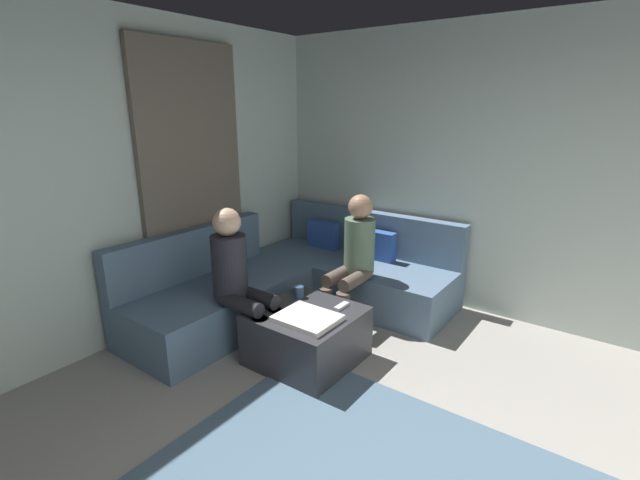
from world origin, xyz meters
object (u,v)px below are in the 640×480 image
Objects in this scene: person_on_couch_back at (354,256)px; game_remote at (342,306)px; coffee_mug at (299,292)px; ottoman at (307,336)px; sectional_couch at (298,281)px; person_on_couch_side at (238,277)px.

game_remote is at bearing 113.37° from person_on_couch_back.
game_remote is (0.40, 0.04, -0.04)m from coffee_mug.
ottoman is at bearing 94.26° from person_on_couch_back.
person_on_couch_back is (-0.24, 0.55, 0.23)m from game_remote.
person_on_couch_side is at bearing -80.94° from sectional_couch.
ottoman is 0.38m from coffee_mug.
ottoman is (0.66, -0.71, -0.07)m from sectional_couch.
sectional_couch is 0.72m from coffee_mug.
sectional_couch is 2.12× the size of person_on_couch_side.
game_remote is 0.85m from person_on_couch_side.
sectional_couch reaches higher than game_remote.
coffee_mug is (0.44, -0.53, 0.19)m from sectional_couch.
ottoman is 8.00× the size of coffee_mug.
person_on_couch_side is at bearing 65.02° from person_on_couch_back.
person_on_couch_back is at bearing 5.20° from sectional_couch.
ottoman is 0.63× the size of person_on_couch_back.
person_on_couch_back reaches higher than coffee_mug.
sectional_couch is at bearing 5.20° from person_on_couch_back.
person_on_couch_side is (-0.29, -0.39, 0.19)m from coffee_mug.
sectional_couch is 1.01m from person_on_couch_side.
sectional_couch is 0.99m from game_remote.
coffee_mug reaches higher than ottoman.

